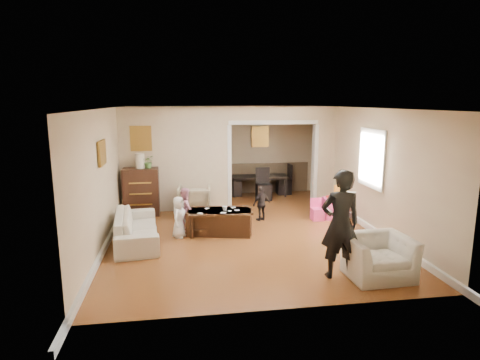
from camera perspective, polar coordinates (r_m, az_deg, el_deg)
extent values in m
plane|color=#985927|center=(8.88, 0.20, -6.91)|extent=(7.00, 7.00, 0.00)
cube|color=beige|center=(10.25, -9.00, 2.86)|extent=(2.75, 0.18, 2.60)
cube|color=beige|center=(10.92, 11.67, 3.27)|extent=(0.55, 0.18, 2.60)
cube|color=beige|center=(10.43, 4.71, 9.30)|extent=(2.22, 0.18, 0.35)
cube|color=white|center=(8.99, 18.10, 2.91)|extent=(0.03, 0.95, 1.10)
cube|color=brown|center=(10.12, -13.79, 5.71)|extent=(0.45, 0.03, 0.55)
cube|color=brown|center=(7.93, -18.86, 3.65)|extent=(0.03, 0.55, 0.40)
cube|color=brown|center=(12.07, 2.86, 6.12)|extent=(0.45, 0.03, 0.55)
imported|color=beige|center=(8.28, -14.36, -6.49)|extent=(0.98, 2.09, 0.59)
imported|color=tan|center=(9.87, -6.43, -2.92)|extent=(0.84, 0.86, 0.73)
imported|color=beige|center=(6.85, 18.77, -10.21)|extent=(1.04, 0.92, 0.65)
cube|color=black|center=(10.11, -13.72, -1.60)|extent=(0.84, 0.47, 1.15)
cylinder|color=beige|center=(9.98, -13.92, 2.64)|extent=(0.22, 0.22, 0.36)
imported|color=#4F7E38|center=(9.97, -12.76, 2.54)|extent=(0.28, 0.24, 0.31)
cube|color=#3B2212|center=(8.57, -2.87, -5.87)|extent=(1.43, 0.94, 0.49)
imported|color=white|center=(8.45, -2.17, -4.02)|extent=(0.13, 0.13, 0.10)
cube|color=#D73883|center=(9.89, 13.17, -3.90)|extent=(0.54, 0.54, 0.47)
cube|color=yellow|center=(9.94, 13.70, -1.57)|extent=(0.21, 0.09, 0.30)
cylinder|color=#21A7A9|center=(9.75, 12.80, -2.44)|extent=(0.08, 0.08, 0.08)
cube|color=red|center=(9.90, 12.33, -2.30)|extent=(0.09, 0.08, 0.05)
imported|color=silver|center=(9.74, 13.77, -2.57)|extent=(0.24, 0.24, 0.05)
imported|color=black|center=(12.01, 2.72, -0.72)|extent=(1.73, 1.10, 0.58)
imported|color=black|center=(6.50, 13.94, -6.05)|extent=(0.63, 0.42, 1.73)
imported|color=white|center=(8.34, -8.61, -5.19)|extent=(0.41, 0.49, 0.85)
imported|color=pink|center=(8.76, -7.65, -4.08)|extent=(0.40, 0.49, 0.93)
imported|color=black|center=(9.40, 3.05, -3.34)|extent=(0.51, 0.39, 0.81)
cube|color=white|center=(8.68, -1.00, -3.93)|extent=(0.10, 0.10, 0.00)
cube|color=white|center=(8.49, -0.42, -4.27)|extent=(0.10, 0.08, 0.00)
cube|color=white|center=(8.65, -4.67, -4.01)|extent=(0.11, 0.11, 0.00)
cube|color=white|center=(8.43, -1.44, -4.38)|extent=(0.07, 0.08, 0.00)
cube|color=white|center=(8.72, -0.96, -3.86)|extent=(0.11, 0.09, 0.00)
cube|color=white|center=(8.29, -5.63, -4.70)|extent=(0.13, 0.12, 0.00)
cube|color=white|center=(8.30, -2.36, -4.63)|extent=(0.13, 0.12, 0.00)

